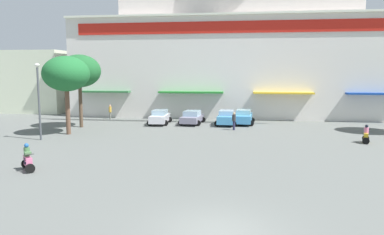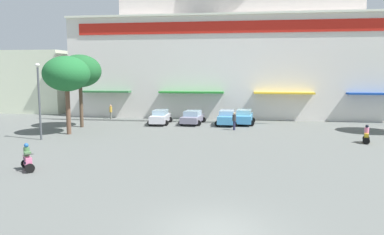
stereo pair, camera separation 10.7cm
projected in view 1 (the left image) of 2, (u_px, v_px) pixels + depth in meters
The scene contains 14 objects.
ground_plane at pixel (230, 151), 25.39m from camera, with size 128.00×128.00×0.00m, color #5D605D.
colonial_building at pixel (237, 42), 47.69m from camera, with size 40.41×18.96×20.96m.
flank_building_left at pixel (38, 81), 51.91m from camera, with size 10.72×9.83×8.27m.
plaza_tree_0 at pixel (79, 71), 35.75m from camera, with size 4.17×4.20×7.18m.
plaza_tree_2 at pixel (66, 74), 31.69m from camera, with size 3.98×4.28×6.88m.
parked_car_0 at pixel (160, 117), 38.50m from camera, with size 2.31×4.27×1.50m.
parked_car_1 at pixel (192, 117), 38.50m from camera, with size 2.60×4.37×1.42m.
parked_car_2 at pixel (226, 118), 37.86m from camera, with size 2.33×4.09×1.52m.
parked_car_3 at pixel (244, 117), 38.24m from camera, with size 2.44×4.04×1.56m.
scooter_rider_3 at pixel (366, 135), 28.32m from camera, with size 0.88×1.43×1.46m.
scooter_rider_4 at pixel (28, 160), 20.45m from camera, with size 1.30×1.37×1.54m.
pedestrian_0 at pixel (110, 111), 42.34m from camera, with size 0.34×0.34×1.68m.
pedestrian_1 at pixel (234, 120), 34.53m from camera, with size 0.38×0.38×1.68m.
streetlamp_near at pixel (39, 95), 29.22m from camera, with size 0.40×0.40×6.18m.
Camera 1 is at (0.78, -12.02, 5.56)m, focal length 34.13 mm.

